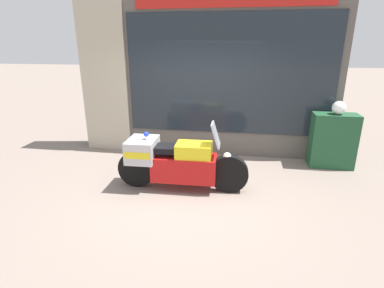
% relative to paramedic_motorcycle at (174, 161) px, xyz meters
% --- Properties ---
extents(ground_plane, '(60.00, 60.00, 0.00)m').
position_rel_paramedic_motorcycle_xyz_m(ground_plane, '(0.30, 0.01, -0.51)').
color(ground_plane, gray).
extents(shop_building, '(5.69, 0.55, 3.50)m').
position_rel_paramedic_motorcycle_xyz_m(shop_building, '(-0.15, 2.00, 1.25)').
color(shop_building, '#56514C').
rests_on(shop_building, ground).
extents(window_display, '(4.16, 0.30, 1.84)m').
position_rel_paramedic_motorcycle_xyz_m(window_display, '(0.76, 2.03, -0.06)').
color(window_display, slate).
rests_on(window_display, ground).
extents(paramedic_motorcycle, '(2.28, 0.64, 1.22)m').
position_rel_paramedic_motorcycle_xyz_m(paramedic_motorcycle, '(0.00, 0.00, 0.00)').
color(paramedic_motorcycle, black).
rests_on(paramedic_motorcycle, ground).
extents(utility_cabinet, '(0.86, 0.42, 1.11)m').
position_rel_paramedic_motorcycle_xyz_m(utility_cabinet, '(2.97, 1.49, 0.05)').
color(utility_cabinet, '#1E4C2D').
rests_on(utility_cabinet, ground).
extents(white_helmet, '(0.26, 0.26, 0.26)m').
position_rel_paramedic_motorcycle_xyz_m(white_helmet, '(2.98, 1.47, 0.73)').
color(white_helmet, white).
rests_on(white_helmet, utility_cabinet).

